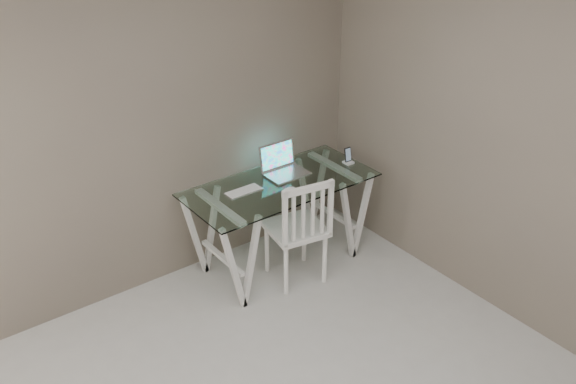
{
  "coord_description": "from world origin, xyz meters",
  "views": [
    {
      "loc": [
        -1.55,
        -1.72,
        3.05
      ],
      "look_at": [
        0.9,
        1.53,
        0.85
      ],
      "focal_mm": 40.0,
      "sensor_mm": 36.0,
      "label": 1
    }
  ],
  "objects": [
    {
      "name": "laptop",
      "position": [
        1.18,
        1.97,
        0.8
      ],
      "size": [
        0.33,
        0.27,
        0.23
      ],
      "color": "silver",
      "rests_on": "desk"
    },
    {
      "name": "desk",
      "position": [
        1.05,
        1.83,
        0.38
      ],
      "size": [
        1.5,
        0.7,
        0.75
      ],
      "color": "silver",
      "rests_on": "ground"
    },
    {
      "name": "keyboard",
      "position": [
        0.75,
        1.89,
        0.75
      ],
      "size": [
        0.29,
        0.13,
        0.01
      ],
      "primitive_type": "cube",
      "color": "silver",
      "rests_on": "desk"
    },
    {
      "name": "room",
      "position": [
        -0.06,
        0.02,
        1.72
      ],
      "size": [
        4.5,
        4.52,
        2.71
      ],
      "color": "#B1AFA9",
      "rests_on": "ground"
    },
    {
      "name": "phone_dock",
      "position": [
        1.71,
        1.78,
        0.78
      ],
      "size": [
        0.07,
        0.07,
        0.14
      ],
      "color": "white",
      "rests_on": "desk"
    },
    {
      "name": "mouse",
      "position": [
        1.02,
        1.67,
        0.76
      ],
      "size": [
        0.11,
        0.07,
        0.04
      ],
      "primitive_type": "ellipsoid",
      "color": "white",
      "rests_on": "desk"
    },
    {
      "name": "chair",
      "position": [
        1.02,
        1.54,
        0.5
      ],
      "size": [
        0.48,
        0.48,
        0.91
      ],
      "rotation": [
        0.0,
        0.0,
        -0.18
      ],
      "color": "white",
      "rests_on": "ground"
    }
  ]
}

